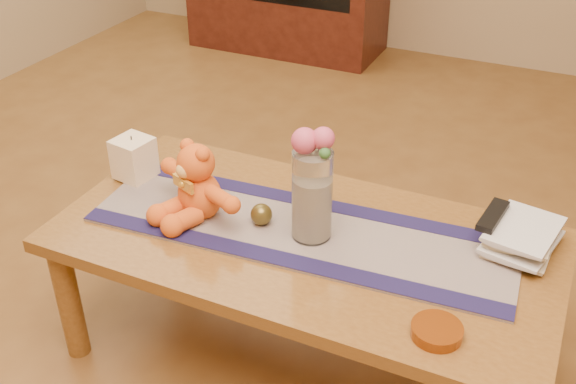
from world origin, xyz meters
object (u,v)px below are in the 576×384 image
at_px(teddy_bear, 199,181).
at_px(book_bottom, 490,236).
at_px(tv_remote, 493,216).
at_px(glass_vase, 312,195).
at_px(bronze_ball, 261,214).
at_px(pillar_candle, 134,158).
at_px(amber_dish, 437,331).

xyz_separation_m(teddy_bear, book_bottom, (0.79, 0.23, -0.10)).
distance_m(book_bottom, tv_remote, 0.08).
relative_size(glass_vase, bronze_ball, 4.16).
distance_m(teddy_bear, tv_remote, 0.82).
height_order(teddy_bear, book_bottom, teddy_bear).
relative_size(pillar_candle, bronze_ball, 2.07).
distance_m(teddy_bear, bronze_ball, 0.20).
bearing_deg(tv_remote, bronze_ball, -154.68).
bearing_deg(teddy_bear, pillar_candle, -175.43).
bearing_deg(pillar_candle, teddy_bear, -17.44).
xyz_separation_m(book_bottom, amber_dish, (-0.04, -0.43, 0.00)).
distance_m(pillar_candle, tv_remote, 1.09).
height_order(bronze_ball, tv_remote, tv_remote).
xyz_separation_m(pillar_candle, tv_remote, (1.08, 0.13, 0.01)).
xyz_separation_m(pillar_candle, bronze_ball, (0.48, -0.07, -0.03)).
bearing_deg(glass_vase, pillar_candle, 174.33).
relative_size(tv_remote, amber_dish, 1.33).
height_order(bronze_ball, book_bottom, bronze_ball).
bearing_deg(glass_vase, tv_remote, 22.66).
relative_size(teddy_bear, bronze_ball, 5.07).
bearing_deg(tv_remote, book_bottom, 90.00).
bearing_deg(amber_dish, bronze_ball, 158.11).
distance_m(bronze_ball, book_bottom, 0.64).
distance_m(bronze_ball, tv_remote, 0.63).
height_order(pillar_candle, glass_vase, glass_vase).
height_order(glass_vase, bronze_ball, glass_vase).
bearing_deg(book_bottom, amber_dish, -90.95).
distance_m(pillar_candle, bronze_ball, 0.49).
bearing_deg(pillar_candle, bronze_ball, -8.39).
relative_size(teddy_bear, glass_vase, 1.22).
relative_size(pillar_candle, glass_vase, 0.50).
bearing_deg(tv_remote, glass_vase, -150.13).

